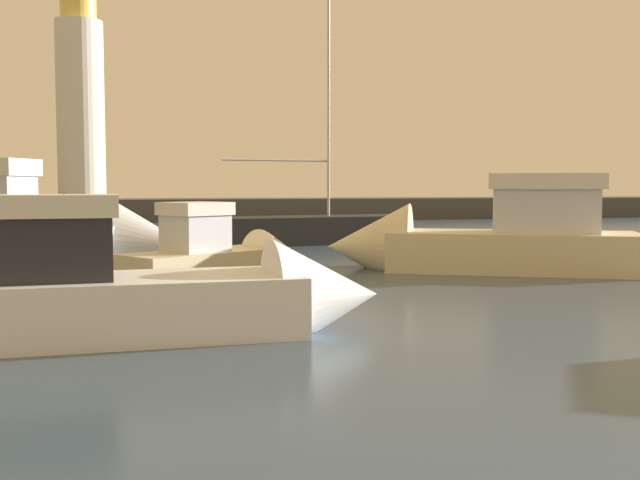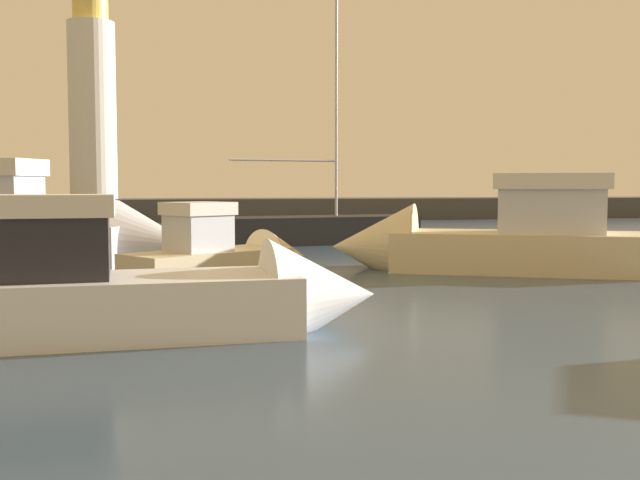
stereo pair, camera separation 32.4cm
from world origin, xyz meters
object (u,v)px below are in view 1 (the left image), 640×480
lighthouse (80,97)px  mooring_buoy (449,244)px  motorboat_1 (231,256)px  motorboat_5 (180,293)px  motorboat_4 (56,235)px  sailboat_moored (310,229)px  motorboat_2 (465,241)px

lighthouse → mooring_buoy: (15.25, -30.32, -8.36)m
motorboat_1 → motorboat_5: size_ratio=0.75×
motorboat_4 → sailboat_moored: sailboat_moored is taller
motorboat_5 → motorboat_2: bearing=42.8°
lighthouse → mooring_buoy: lighthouse is taller
motorboat_4 → mooring_buoy: 13.71m
motorboat_2 → motorboat_1: bearing=-175.0°
motorboat_5 → sailboat_moored: 20.58m
motorboat_4 → motorboat_5: 12.46m
motorboat_2 → mooring_buoy: 5.09m
sailboat_moored → mooring_buoy: (3.84, -6.52, -0.24)m
motorboat_5 → sailboat_moored: bearing=71.6°
motorboat_1 → motorboat_4: motorboat_4 is taller
motorboat_5 → sailboat_moored: size_ratio=0.53×
motorboat_2 → motorboat_5: bearing=-137.2°
lighthouse → motorboat_1: (6.62, -35.77, -8.16)m
lighthouse → motorboat_5: bearing=-83.5°
motorboat_1 → lighthouse: bearing=100.5°
lighthouse → motorboat_2: bearing=-68.7°
motorboat_2 → motorboat_4: motorboat_4 is taller
lighthouse → motorboat_5: size_ratio=1.96×
mooring_buoy → motorboat_2: bearing=-107.4°
motorboat_2 → motorboat_5: motorboat_2 is taller
lighthouse → motorboat_5: (4.91, -43.32, -8.05)m
lighthouse → mooring_buoy: 34.95m
sailboat_moored → motorboat_5: bearing=-108.4°
motorboat_1 → mooring_buoy: motorboat_1 is taller
motorboat_2 → motorboat_5: 12.03m
motorboat_4 → mooring_buoy: size_ratio=11.78×
motorboat_2 → sailboat_moored: sailboat_moored is taller
lighthouse → sailboat_moored: lighthouse is taller
motorboat_4 → motorboat_5: bearing=-74.6°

